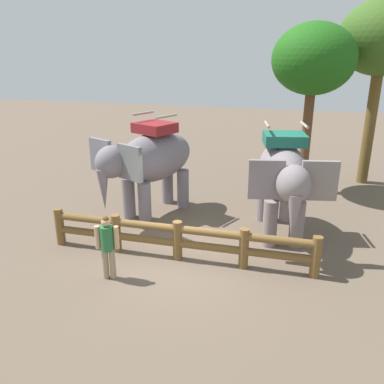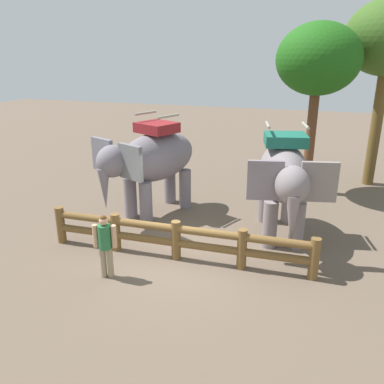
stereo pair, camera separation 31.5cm
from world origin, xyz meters
The scene contains 7 objects.
ground_plane centered at (0.00, 0.00, 0.00)m, with size 60.00×60.00×0.00m, color brown.
log_fence centered at (0.00, -0.11, 0.61)m, with size 7.06×0.43×1.05m.
elephant_near_left centered at (-1.77, 2.52, 1.85)m, with size 2.90×3.91×3.30m.
elephant_center centered at (2.40, 2.06, 1.83)m, with size 2.40×3.88×3.26m.
tourist_woman_in_black centered at (-1.26, -1.45, 0.92)m, with size 0.55×0.37×1.59m.
tree_far_left centered at (5.28, 8.21, 5.52)m, with size 3.25×3.25×6.99m.
tree_back_center centered at (2.91, 6.47, 4.80)m, with size 2.94×2.94×6.12m.
Camera 1 is at (2.95, -8.81, 5.08)m, focal length 37.10 mm.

